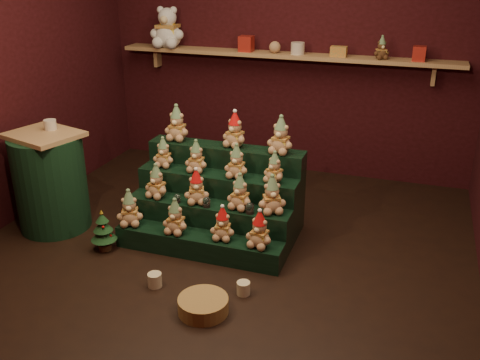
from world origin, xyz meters
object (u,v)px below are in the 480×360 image
at_px(mug_right, 243,288).
at_px(wicker_basket, 203,305).
at_px(riser_tier_front, 199,245).
at_px(mini_christmas_tree, 103,230).
at_px(white_bear, 167,22).
at_px(snow_globe_c, 250,208).
at_px(snow_globe_b, 206,202).
at_px(mug_left, 155,280).
at_px(brown_bear, 382,48).
at_px(snow_globe_a, 177,198).
at_px(side_table, 51,181).

distance_m(mug_right, wicker_basket, 0.35).
height_order(mug_right, wicker_basket, wicker_basket).
xyz_separation_m(riser_tier_front, mini_christmas_tree, (-0.77, -0.18, 0.09)).
distance_m(wicker_basket, white_bear, 3.41).
bearing_deg(snow_globe_c, mug_right, -76.43).
relative_size(snow_globe_b, mini_christmas_tree, 0.24).
bearing_deg(mug_left, snow_globe_c, 53.16).
relative_size(mug_right, brown_bear, 0.45).
relative_size(snow_globe_a, mini_christmas_tree, 0.21).
distance_m(snow_globe_b, brown_bear, 2.36).
distance_m(snow_globe_a, white_bear, 2.35).
xyz_separation_m(snow_globe_c, mini_christmas_tree, (-1.15, -0.34, -0.23)).
height_order(riser_tier_front, snow_globe_a, snow_globe_a).
height_order(snow_globe_c, mug_right, snow_globe_c).
xyz_separation_m(snow_globe_c, white_bear, (-1.54, 1.81, 1.18)).
bearing_deg(mini_christmas_tree, mug_left, -28.47).
bearing_deg(side_table, riser_tier_front, 13.75).
bearing_deg(white_bear, mug_left, -70.18).
bearing_deg(snow_globe_b, mug_right, -48.11).
distance_m(snow_globe_a, snow_globe_c, 0.63).
bearing_deg(mini_christmas_tree, white_bear, 100.17).
xyz_separation_m(mug_left, brown_bear, (1.27, 2.49, 1.38)).
relative_size(snow_globe_c, side_table, 0.11).
bearing_deg(mini_christmas_tree, side_table, 160.67).
relative_size(mini_christmas_tree, mug_left, 3.49).
distance_m(snow_globe_a, mug_left, 0.78).
bearing_deg(side_table, snow_globe_c, 19.28).
height_order(mug_left, mug_right, mug_left).
height_order(snow_globe_a, mini_christmas_tree, snow_globe_a).
distance_m(riser_tier_front, mug_left, 0.54).
bearing_deg(side_table, snow_globe_a, 21.20).
relative_size(snow_globe_c, mug_left, 0.90).
distance_m(snow_globe_c, side_table, 1.80).
height_order(riser_tier_front, brown_bear, brown_bear).
bearing_deg(riser_tier_front, mini_christmas_tree, -167.12).
bearing_deg(white_bear, brown_bear, -2.55).
bearing_deg(snow_globe_a, snow_globe_c, 0.00).
height_order(snow_globe_c, side_table, side_table).
bearing_deg(white_bear, mini_christmas_tree, -82.38).
xyz_separation_m(side_table, wicker_basket, (1.74, -0.74, -0.38)).
bearing_deg(wicker_basket, side_table, 156.81).
relative_size(mini_christmas_tree, mug_right, 3.72).
xyz_separation_m(mini_christmas_tree, mug_left, (0.64, -0.35, -0.12)).
bearing_deg(brown_bear, snow_globe_c, -140.06).
relative_size(riser_tier_front, side_table, 1.59).
xyz_separation_m(snow_globe_b, side_table, (-1.42, -0.11, 0.03)).
height_order(riser_tier_front, snow_globe_b, snow_globe_b).
relative_size(mug_right, white_bear, 0.18).
bearing_deg(riser_tier_front, wicker_basket, -64.73).
distance_m(mini_christmas_tree, mug_left, 0.74).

